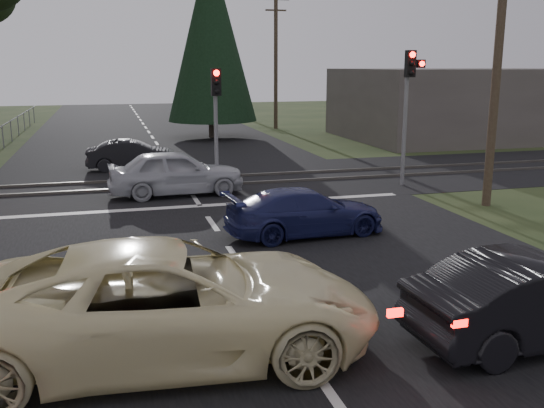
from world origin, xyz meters
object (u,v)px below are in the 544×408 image
object	(u,v)px
blue_sedan	(305,212)
utility_pole_far	(212,60)
traffic_signal_right	(409,92)
cream_coupe	(168,302)
silver_car	(176,173)
traffic_signal_center	(216,108)
utility_pole_near	(499,47)
dark_car_far	(133,155)
utility_pole_mid	(276,57)
dark_hatchback	(541,299)

from	to	relation	value
blue_sedan	utility_pole_far	bearing A→B (deg)	-12.31
traffic_signal_right	cream_coupe	distance (m)	14.62
silver_car	traffic_signal_center	bearing A→B (deg)	-68.36
utility_pole_near	utility_pole_far	size ratio (longest dim) A/B	1.00
dark_car_far	utility_pole_far	bearing A→B (deg)	-11.85
dark_car_far	cream_coupe	bearing A→B (deg)	-178.30
utility_pole_near	cream_coupe	size ratio (longest dim) A/B	1.47
utility_pole_far	traffic_signal_right	bearing A→B (deg)	-91.20
utility_pole_mid	dark_car_far	distance (m)	18.14
utility_pole_mid	dark_hatchback	distance (m)	33.02
utility_pole_far	utility_pole_near	bearing A→B (deg)	-90.00
utility_pole_near	silver_car	distance (m)	10.63
silver_car	blue_sedan	world-z (taller)	silver_car
cream_coupe	dark_hatchback	size ratio (longest dim) A/B	1.45
utility_pole_far	blue_sedan	distance (m)	51.26
traffic_signal_right	dark_car_far	xyz separation A→B (m)	(-9.19, 6.06, -2.71)
cream_coupe	dark_hatchback	xyz separation A→B (m)	(5.56, -1.01, -0.15)
dark_hatchback	silver_car	bearing A→B (deg)	15.70
utility_pole_near	cream_coupe	xyz separation A→B (m)	(-10.40, -7.40, -3.88)
utility_pole_mid	blue_sedan	size ratio (longest dim) A/B	2.21
traffic_signal_center	silver_car	world-z (taller)	traffic_signal_center
cream_coupe	blue_sedan	world-z (taller)	cream_coupe
utility_pole_mid	utility_pole_far	world-z (taller)	same
dark_car_far	silver_car	bearing A→B (deg)	-165.55
utility_pole_near	blue_sedan	bearing A→B (deg)	-165.28
cream_coupe	silver_car	distance (m)	11.54
utility_pole_mid	cream_coupe	size ratio (longest dim) A/B	1.47
silver_car	utility_pole_near	bearing A→B (deg)	-115.58
cream_coupe	blue_sedan	distance (m)	6.97
utility_pole_near	utility_pole_far	bearing A→B (deg)	90.00
traffic_signal_center	cream_coupe	xyz separation A→B (m)	(-2.90, -12.08, -1.96)
utility_pole_near	dark_car_far	xyz separation A→B (m)	(-10.15, 9.54, -4.12)
utility_pole_near	dark_hatchback	distance (m)	10.51
utility_pole_near	dark_car_far	distance (m)	14.52
utility_pole_mid	cream_coupe	world-z (taller)	utility_pole_mid
dark_hatchback	dark_car_far	distance (m)	18.72
utility_pole_near	cream_coupe	distance (m)	13.34
utility_pole_near	utility_pole_mid	bearing A→B (deg)	90.00
traffic_signal_right	utility_pole_mid	bearing A→B (deg)	87.34
blue_sedan	dark_car_far	world-z (taller)	dark_car_far
utility_pole_far	cream_coupe	bearing A→B (deg)	-100.45
utility_pole_near	traffic_signal_center	bearing A→B (deg)	148.05
utility_pole_mid	silver_car	size ratio (longest dim) A/B	2.04
cream_coupe	silver_car	world-z (taller)	cream_coupe
traffic_signal_right	utility_pole_near	bearing A→B (deg)	-74.66
utility_pole_mid	traffic_signal_right	bearing A→B (deg)	-92.66
traffic_signal_center	dark_hatchback	xyz separation A→B (m)	(2.65, -13.09, -2.11)
cream_coupe	dark_car_far	size ratio (longest dim) A/B	1.66
cream_coupe	dark_car_far	bearing A→B (deg)	3.26
utility_pole_near	cream_coupe	world-z (taller)	utility_pole_near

